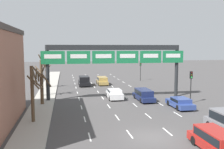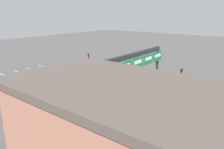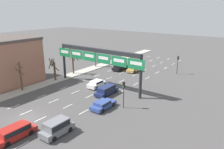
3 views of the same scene
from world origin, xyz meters
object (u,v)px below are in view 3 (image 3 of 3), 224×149
object	(u,v)px
tree_bare_furthest	(73,60)
tree_bare_third	(21,75)
suv_red	(15,132)
tree_bare_second	(95,57)
suv_black	(120,66)
suv_navy	(107,90)
car_white	(97,83)
tree_bare_closest	(54,69)
suv_gold	(134,68)
car_blue	(103,104)
traffic_light_near_gantry	(178,61)
traffic_light_mid_block	(124,89)
sign_gantry	(97,56)
suv_grey	(57,127)

from	to	relation	value
tree_bare_furthest	tree_bare_third	bearing A→B (deg)	-88.51
suv_red	tree_bare_second	xyz separation A→B (m)	(-13.31, 30.13, 1.59)
suv_black	tree_bare_second	world-z (taller)	tree_bare_second
suv_red	suv_navy	xyz separation A→B (m)	(0.33, 16.88, -0.01)
car_white	tree_bare_closest	bearing A→B (deg)	-167.27
suv_navy	suv_gold	world-z (taller)	suv_navy
car_blue	tree_bare_furthest	bearing A→B (deg)	148.35
car_blue	suv_navy	world-z (taller)	suv_navy
suv_navy	suv_red	bearing A→B (deg)	-91.12
suv_red	suv_navy	size ratio (longest dim) A/B	0.99
traffic_light_near_gantry	traffic_light_mid_block	world-z (taller)	traffic_light_near_gantry
suv_red	suv_navy	distance (m)	16.88
sign_gantry	traffic_light_mid_block	world-z (taller)	sign_gantry
traffic_light_mid_block	tree_bare_second	xyz separation A→B (m)	(-18.96, 16.04, -0.50)
suv_black	suv_navy	xyz separation A→B (m)	(6.88, -14.58, -0.13)
traffic_light_mid_block	tree_bare_third	world-z (taller)	tree_bare_third
suv_black	traffic_light_mid_block	xyz separation A→B (m)	(12.19, -17.37, 1.98)
suv_red	tree_bare_closest	bearing A→B (deg)	127.99
sign_gantry	tree_bare_third	size ratio (longest dim) A/B	3.74
suv_gold	tree_bare_third	xyz separation A→B (m)	(-9.91, -22.96, 2.14)
sign_gantry	suv_grey	bearing A→B (deg)	-67.30
sign_gantry	tree_bare_closest	world-z (taller)	sign_gantry
suv_grey	suv_gold	xyz separation A→B (m)	(-6.27, 28.70, -0.16)
car_white	suv_black	bearing A→B (deg)	104.21
car_blue	tree_bare_third	size ratio (longest dim) A/B	0.81
car_blue	tree_bare_closest	world-z (taller)	tree_bare_closest
suv_black	tree_bare_furthest	bearing A→B (deg)	-126.48
suv_navy	car_white	bearing A→B (deg)	153.50
car_blue	suv_navy	size ratio (longest dim) A/B	0.88
suv_gold	tree_bare_furthest	size ratio (longest dim) A/B	0.72
suv_red	traffic_light_mid_block	distance (m)	15.32
traffic_light_mid_block	tree_bare_closest	xyz separation A→B (m)	(-18.55, 2.45, -0.38)
suv_grey	suv_gold	bearing A→B (deg)	102.33
suv_grey	suv_red	bearing A→B (deg)	-133.53
sign_gantry	tree_bare_furthest	bearing A→B (deg)	160.42
suv_navy	traffic_light_near_gantry	size ratio (longest dim) A/B	1.17
suv_gold	tree_bare_second	xyz separation A→B (m)	(-10.27, -1.97, 1.61)
suv_grey	tree_bare_closest	xyz separation A→B (m)	(-16.14, 13.13, 1.57)
suv_grey	traffic_light_mid_block	world-z (taller)	traffic_light_mid_block
suv_navy	car_blue	bearing A→B (deg)	-58.13
suv_black	suv_red	xyz separation A→B (m)	(6.55, -31.46, -0.12)
suv_black	car_blue	world-z (taller)	suv_black
tree_bare_closest	tree_bare_second	bearing A→B (deg)	91.69
car_white	traffic_light_mid_block	size ratio (longest dim) A/B	0.99
suv_grey	suv_gold	distance (m)	29.38
traffic_light_mid_block	suv_gold	bearing A→B (deg)	115.74
car_blue	suv_grey	bearing A→B (deg)	-90.38
suv_black	tree_bare_closest	xyz separation A→B (m)	(-6.36, -14.93, 1.60)
car_blue	tree_bare_third	xyz separation A→B (m)	(-16.24, -2.98, 2.33)
suv_grey	car_blue	world-z (taller)	suv_grey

